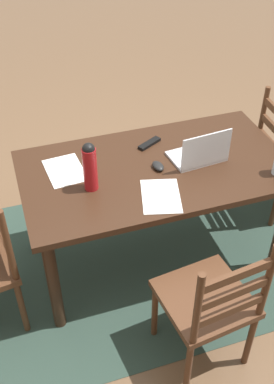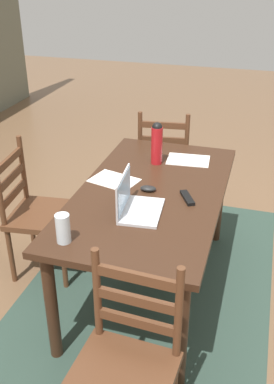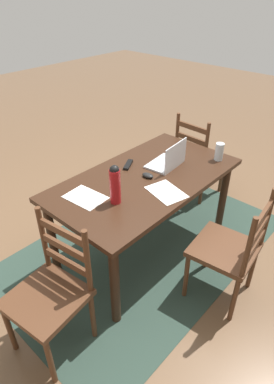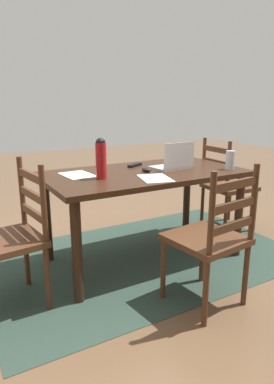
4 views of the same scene
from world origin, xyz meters
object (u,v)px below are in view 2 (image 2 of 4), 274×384
at_px(water_bottle, 157,142).
at_px(drinking_glass, 63,228).
at_px(chair_far_head, 38,213).
at_px(dining_table, 151,204).
at_px(chair_right_far, 164,162).
at_px(laptop, 134,203).
at_px(tv_remote, 187,198).
at_px(computer_mouse, 148,188).
at_px(chair_left_near, 124,370).

bearing_deg(water_bottle, drinking_glass, 168.95).
bearing_deg(chair_far_head, dining_table, -89.66).
relative_size(chair_right_far, laptop, 2.80).
distance_m(dining_table, tv_remote, 0.26).
distance_m(chair_far_head, laptop, 0.90).
height_order(chair_right_far, tv_remote, chair_right_far).
distance_m(water_bottle, drinking_glass, 1.09).
distance_m(laptop, tv_remote, 0.35).
bearing_deg(tv_remote, computer_mouse, -36.04).
relative_size(chair_far_head, computer_mouse, 9.50).
bearing_deg(laptop, drinking_glass, 146.78).
bearing_deg(water_bottle, dining_table, -170.12).
bearing_deg(dining_table, chair_far_head, 90.34).
height_order(computer_mouse, tv_remote, computer_mouse).
height_order(drinking_glass, computer_mouse, drinking_glass).
relative_size(water_bottle, computer_mouse, 2.99).
bearing_deg(chair_left_near, tv_remote, -3.15).
relative_size(chair_left_near, water_bottle, 3.18).
relative_size(chair_left_near, computer_mouse, 9.50).
distance_m(drinking_glass, computer_mouse, 0.71).
height_order(chair_left_near, water_bottle, water_bottle).
relative_size(chair_right_far, chair_left_near, 1.00).
height_order(chair_left_near, computer_mouse, chair_left_near).
relative_size(dining_table, drinking_glass, 10.31).
height_order(water_bottle, tv_remote, water_bottle).
height_order(laptop, water_bottle, water_bottle).
bearing_deg(chair_right_far, computer_mouse, -172.08).
height_order(dining_table, laptop, laptop).
distance_m(water_bottle, computer_mouse, 0.45).
xyz_separation_m(drinking_glass, tv_remote, (0.62, -0.52, -0.07)).
bearing_deg(tv_remote, chair_left_near, 58.68).
xyz_separation_m(chair_left_near, chair_far_head, (1.09, 0.99, 0.00)).
height_order(chair_far_head, laptop, laptop).
xyz_separation_m(chair_left_near, water_bottle, (1.51, 0.25, 0.45)).
distance_m(dining_table, computer_mouse, 0.11).
relative_size(water_bottle, tv_remote, 1.76).
bearing_deg(chair_right_far, dining_table, -171.18).
distance_m(chair_left_near, laptop, 0.92).
bearing_deg(laptop, tv_remote, -48.82).
bearing_deg(dining_table, chair_right_far, 8.82).
height_order(drinking_glass, tv_remote, drinking_glass).
bearing_deg(water_bottle, tv_remote, -145.93).
height_order(dining_table, chair_far_head, chair_far_head).
bearing_deg(dining_table, laptop, 174.13).
distance_m(chair_right_far, water_bottle, 0.82).
bearing_deg(drinking_glass, laptop, -33.22).
xyz_separation_m(drinking_glass, computer_mouse, (0.65, -0.26, -0.06)).
bearing_deg(chair_right_far, laptop, -174.07).
distance_m(chair_far_head, drinking_glass, 0.92).
bearing_deg(dining_table, chair_left_near, -170.78).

